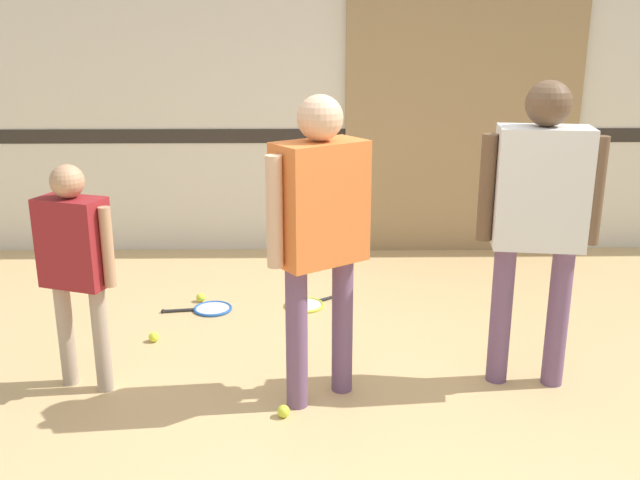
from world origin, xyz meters
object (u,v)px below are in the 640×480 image
(tennis_ball_near_instructor, at_px, (284,411))
(racket_spare_on_floor, at_px, (210,309))
(person_instructor, at_px, (320,219))
(tennis_ball_stray_left, at_px, (154,337))
(racket_second_spare, at_px, (307,304))
(tennis_ball_by_spare_racket, at_px, (201,297))
(person_student_right, at_px, (539,204))
(person_student_left, at_px, (75,254))

(tennis_ball_near_instructor, bearing_deg, racket_spare_on_floor, 111.56)
(person_instructor, xyz_separation_m, tennis_ball_stray_left, (-1.05, 0.72, -0.97))
(racket_spare_on_floor, height_order, tennis_ball_near_instructor, tennis_ball_near_instructor)
(racket_spare_on_floor, bearing_deg, tennis_ball_near_instructor, 103.68)
(tennis_ball_near_instructor, bearing_deg, tennis_ball_stray_left, 132.86)
(racket_second_spare, bearing_deg, racket_spare_on_floor, 149.89)
(tennis_ball_near_instructor, xyz_separation_m, tennis_ball_stray_left, (-0.86, 0.93, 0.00))
(racket_second_spare, bearing_deg, person_instructor, -122.81)
(tennis_ball_by_spare_racket, distance_m, tennis_ball_stray_left, 0.71)
(tennis_ball_near_instructor, bearing_deg, racket_second_spare, 85.62)
(person_student_right, distance_m, racket_spare_on_floor, 2.44)
(racket_spare_on_floor, height_order, tennis_ball_by_spare_racket, tennis_ball_by_spare_racket)
(person_instructor, height_order, racket_second_spare, person_instructor)
(person_student_right, bearing_deg, tennis_ball_by_spare_racket, -23.31)
(person_instructor, distance_m, racket_spare_on_floor, 1.77)
(racket_second_spare, relative_size, tennis_ball_by_spare_racket, 7.51)
(person_instructor, bearing_deg, racket_spare_on_floor, 87.24)
(person_student_left, distance_m, person_student_right, 2.47)
(person_student_left, xyz_separation_m, tennis_ball_stray_left, (0.25, 0.58, -0.75))
(tennis_ball_near_instructor, relative_size, tennis_ball_stray_left, 1.00)
(person_instructor, xyz_separation_m, tennis_ball_near_instructor, (-0.19, -0.21, -0.97))
(person_instructor, xyz_separation_m, racket_spare_on_floor, (-0.76, 1.24, -1.00))
(person_instructor, distance_m, tennis_ball_near_instructor, 1.01)
(tennis_ball_near_instructor, bearing_deg, person_instructor, 46.90)
(racket_spare_on_floor, distance_m, tennis_ball_near_instructor, 1.56)
(person_student_left, distance_m, tennis_ball_stray_left, 0.98)
(person_student_left, xyz_separation_m, tennis_ball_near_instructor, (1.11, -0.35, -0.75))
(racket_second_spare, bearing_deg, tennis_ball_near_instructor, -130.47)
(person_student_right, distance_m, tennis_ball_by_spare_racket, 2.57)
(racket_spare_on_floor, distance_m, tennis_ball_by_spare_racket, 0.19)
(person_student_left, relative_size, tennis_ball_stray_left, 19.12)
(racket_second_spare, height_order, tennis_ball_near_instructor, tennis_ball_near_instructor)
(person_instructor, distance_m, person_student_left, 1.33)
(person_instructor, height_order, tennis_ball_stray_left, person_instructor)
(person_student_right, distance_m, racket_second_spare, 1.98)
(person_instructor, relative_size, tennis_ball_stray_left, 24.64)
(tennis_ball_stray_left, bearing_deg, person_student_right, -14.27)
(person_student_left, distance_m, racket_spare_on_floor, 1.45)
(person_instructor, distance_m, tennis_ball_stray_left, 1.60)
(person_student_right, height_order, racket_second_spare, person_student_right)
(person_student_left, relative_size, person_student_right, 0.75)
(tennis_ball_near_instructor, bearing_deg, person_student_left, 162.59)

